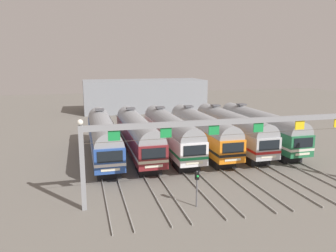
{
  "coord_description": "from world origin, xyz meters",
  "views": [
    {
      "loc": [
        -12.27,
        -37.77,
        11.12
      ],
      "look_at": [
        -1.56,
        2.63,
        2.84
      ],
      "focal_mm": 35.37,
      "sensor_mm": 36.0,
      "label": 1
    }
  ],
  "objects_px": {
    "commuter_train_blue": "(103,135)",
    "commuter_train_white": "(170,131)",
    "commuter_train_stainless": "(231,128)",
    "yard_signal_mast": "(197,182)",
    "catenary_gantry": "(236,132)",
    "commuter_train_maroon": "(137,133)",
    "commuter_train_orange": "(201,130)",
    "commuter_train_green": "(259,127)"
  },
  "relations": [
    {
      "from": "catenary_gantry",
      "to": "commuter_train_stainless",
      "type": "bearing_deg",
      "value": 66.03
    },
    {
      "from": "commuter_train_maroon",
      "to": "commuter_train_green",
      "type": "height_order",
      "value": "same"
    },
    {
      "from": "commuter_train_maroon",
      "to": "commuter_train_white",
      "type": "height_order",
      "value": "same"
    },
    {
      "from": "commuter_train_stainless",
      "to": "commuter_train_maroon",
      "type": "bearing_deg",
      "value": 180.0
    },
    {
      "from": "catenary_gantry",
      "to": "commuter_train_orange",
      "type": "bearing_deg",
      "value": 81.57
    },
    {
      "from": "commuter_train_blue",
      "to": "commuter_train_maroon",
      "type": "height_order",
      "value": "same"
    },
    {
      "from": "commuter_train_maroon",
      "to": "catenary_gantry",
      "type": "distance_m",
      "value": 15.01
    },
    {
      "from": "catenary_gantry",
      "to": "commuter_train_maroon",
      "type": "bearing_deg",
      "value": 113.97
    },
    {
      "from": "commuter_train_stainless",
      "to": "yard_signal_mast",
      "type": "relative_size",
      "value": 6.3
    },
    {
      "from": "commuter_train_stainless",
      "to": "commuter_train_green",
      "type": "bearing_deg",
      "value": 0.0
    },
    {
      "from": "commuter_train_blue",
      "to": "commuter_train_stainless",
      "type": "relative_size",
      "value": 1.0
    },
    {
      "from": "commuter_train_maroon",
      "to": "commuter_train_green",
      "type": "bearing_deg",
      "value": 0.0
    },
    {
      "from": "commuter_train_stainless",
      "to": "yard_signal_mast",
      "type": "distance_m",
      "value": 18.22
    },
    {
      "from": "commuter_train_white",
      "to": "commuter_train_maroon",
      "type": "bearing_deg",
      "value": 180.0
    },
    {
      "from": "commuter_train_stainless",
      "to": "commuter_train_green",
      "type": "height_order",
      "value": "same"
    },
    {
      "from": "commuter_train_orange",
      "to": "commuter_train_green",
      "type": "height_order",
      "value": "same"
    },
    {
      "from": "commuter_train_maroon",
      "to": "commuter_train_stainless",
      "type": "xyz_separation_m",
      "value": [
        12.0,
        0.0,
        0.0
      ]
    },
    {
      "from": "commuter_train_white",
      "to": "commuter_train_orange",
      "type": "relative_size",
      "value": 1.0
    },
    {
      "from": "commuter_train_blue",
      "to": "commuter_train_white",
      "type": "distance_m",
      "value": 8.0
    },
    {
      "from": "commuter_train_blue",
      "to": "commuter_train_stainless",
      "type": "distance_m",
      "value": 16.0
    },
    {
      "from": "commuter_train_blue",
      "to": "catenary_gantry",
      "type": "height_order",
      "value": "catenary_gantry"
    },
    {
      "from": "commuter_train_white",
      "to": "commuter_train_stainless",
      "type": "height_order",
      "value": "same"
    },
    {
      "from": "commuter_train_white",
      "to": "yard_signal_mast",
      "type": "relative_size",
      "value": 6.3
    },
    {
      "from": "commuter_train_blue",
      "to": "yard_signal_mast",
      "type": "xyz_separation_m",
      "value": [
        6.0,
        -15.21,
        -0.68
      ]
    },
    {
      "from": "commuter_train_blue",
      "to": "catenary_gantry",
      "type": "bearing_deg",
      "value": -53.46
    },
    {
      "from": "commuter_train_maroon",
      "to": "commuter_train_stainless",
      "type": "distance_m",
      "value": 12.0
    },
    {
      "from": "commuter_train_orange",
      "to": "commuter_train_green",
      "type": "distance_m",
      "value": 8.0
    },
    {
      "from": "commuter_train_maroon",
      "to": "commuter_train_green",
      "type": "relative_size",
      "value": 1.0
    },
    {
      "from": "commuter_train_maroon",
      "to": "yard_signal_mast",
      "type": "distance_m",
      "value": 15.36
    },
    {
      "from": "commuter_train_white",
      "to": "commuter_train_stainless",
      "type": "relative_size",
      "value": 1.0
    },
    {
      "from": "commuter_train_white",
      "to": "commuter_train_stainless",
      "type": "distance_m",
      "value": 8.0
    },
    {
      "from": "commuter_train_maroon",
      "to": "yard_signal_mast",
      "type": "height_order",
      "value": "commuter_train_maroon"
    },
    {
      "from": "commuter_train_white",
      "to": "yard_signal_mast",
      "type": "xyz_separation_m",
      "value": [
        -2.0,
        -15.21,
        -0.68
      ]
    },
    {
      "from": "commuter_train_maroon",
      "to": "commuter_train_orange",
      "type": "xyz_separation_m",
      "value": [
        8.0,
        0.0,
        0.0
      ]
    },
    {
      "from": "yard_signal_mast",
      "to": "commuter_train_orange",
      "type": "bearing_deg",
      "value": 68.47
    },
    {
      "from": "commuter_train_green",
      "to": "catenary_gantry",
      "type": "xyz_separation_m",
      "value": [
        -10.0,
        -13.5,
        2.65
      ]
    },
    {
      "from": "commuter_train_blue",
      "to": "commuter_train_stainless",
      "type": "height_order",
      "value": "same"
    },
    {
      "from": "commuter_train_white",
      "to": "commuter_train_stainless",
      "type": "bearing_deg",
      "value": 0.0
    },
    {
      "from": "yard_signal_mast",
      "to": "commuter_train_blue",
      "type": "bearing_deg",
      "value": 111.53
    },
    {
      "from": "commuter_train_blue",
      "to": "commuter_train_orange",
      "type": "distance_m",
      "value": 12.0
    },
    {
      "from": "commuter_train_stainless",
      "to": "commuter_train_orange",
      "type": "bearing_deg",
      "value": 180.0
    },
    {
      "from": "commuter_train_maroon",
      "to": "commuter_train_stainless",
      "type": "bearing_deg",
      "value": 0.0
    }
  ]
}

